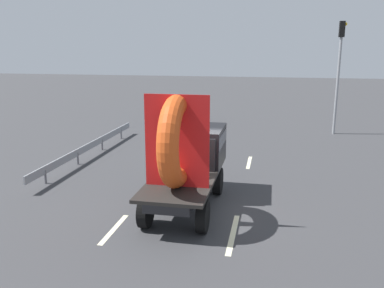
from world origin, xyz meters
TOP-DOWN VIEW (x-y plane):
  - ground_plane at (0.00, 0.00)m, footprint 120.00×120.00m
  - flatbed_truck at (-0.34, 0.12)m, footprint 2.02×5.14m
  - distant_sedan at (-3.77, 14.69)m, footprint 1.70×3.97m
  - traffic_light at (6.04, 12.96)m, footprint 0.42×0.36m
  - guardrail at (-6.20, 5.09)m, footprint 0.10×10.71m
  - lane_dash_left_near at (-2.06, -2.21)m, footprint 0.16×2.02m
  - lane_dash_left_far at (-2.06, 5.83)m, footprint 0.16×2.61m
  - lane_dash_right_near at (1.38, -1.83)m, footprint 0.16×2.58m
  - lane_dash_right_far at (1.38, 5.58)m, footprint 0.16×2.04m

SIDE VIEW (x-z plane):
  - ground_plane at x=0.00m, z-range 0.00..0.00m
  - lane_dash_left_near at x=-2.06m, z-range 0.00..0.01m
  - lane_dash_left_far at x=-2.06m, z-range 0.00..0.01m
  - lane_dash_right_near at x=1.38m, z-range 0.00..0.01m
  - lane_dash_right_far at x=1.38m, z-range 0.00..0.01m
  - guardrail at x=-6.20m, z-range 0.17..0.88m
  - distant_sedan at x=-3.77m, z-range 0.05..1.34m
  - flatbed_truck at x=-0.34m, z-range -0.13..3.76m
  - traffic_light at x=6.04m, z-range 0.94..7.56m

